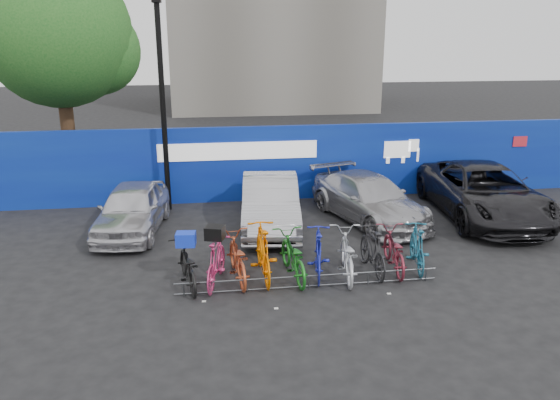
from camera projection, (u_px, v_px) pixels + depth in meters
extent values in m
plane|color=black|center=(303.00, 276.00, 12.11)|extent=(100.00, 100.00, 0.00)
cube|color=navy|center=(270.00, 163.00, 17.44)|extent=(22.00, 0.15, 2.40)
cube|color=white|center=(238.00, 151.00, 17.08)|extent=(5.00, 0.02, 0.55)
cube|color=white|center=(397.00, 149.00, 17.82)|extent=(1.20, 0.02, 0.90)
cube|color=red|center=(520.00, 141.00, 18.36)|extent=(0.50, 0.02, 0.35)
cylinder|color=#382314|center=(67.00, 124.00, 20.05)|extent=(0.50, 0.50, 4.00)
sphere|color=#19521B|center=(57.00, 33.00, 19.12)|extent=(5.20, 5.20, 5.20)
sphere|color=#19521B|center=(96.00, 50.00, 19.75)|extent=(3.20, 3.20, 3.20)
cylinder|color=black|center=(163.00, 111.00, 15.92)|extent=(0.16, 0.16, 6.00)
cube|color=black|center=(156.00, 0.00, 15.04)|extent=(0.25, 0.50, 0.12)
cylinder|color=#595B60|center=(309.00, 276.00, 11.46)|extent=(5.60, 0.03, 0.03)
cylinder|color=#595B60|center=(309.00, 286.00, 11.53)|extent=(5.60, 0.03, 0.03)
cylinder|color=#595B60|center=(184.00, 290.00, 11.15)|extent=(0.03, 0.03, 0.28)
cylinder|color=#595B60|center=(247.00, 286.00, 11.32)|extent=(0.03, 0.03, 0.28)
cylinder|color=#595B60|center=(309.00, 282.00, 11.50)|extent=(0.03, 0.03, 0.28)
cylinder|color=#595B60|center=(368.00, 278.00, 11.68)|extent=(0.03, 0.03, 0.28)
cylinder|color=#595B60|center=(426.00, 275.00, 11.85)|extent=(0.03, 0.03, 0.28)
imported|color=silver|center=(132.00, 209.00, 14.66)|extent=(1.99, 4.02, 1.32)
imported|color=#A2A2A7|center=(270.00, 203.00, 15.00)|extent=(1.94, 4.43, 1.41)
imported|color=#A7A6AB|center=(369.00, 199.00, 15.60)|extent=(3.03, 4.80, 1.30)
imported|color=black|center=(484.00, 192.00, 15.85)|extent=(2.99, 5.70, 1.53)
imported|color=black|center=(187.00, 266.00, 11.51)|extent=(0.93, 1.84, 0.92)
imported|color=#C92F6A|center=(216.00, 261.00, 11.60)|extent=(0.88, 1.78, 1.03)
imported|color=#A94524|center=(237.00, 258.00, 11.82)|extent=(0.85, 1.97, 1.00)
imported|color=orange|center=(263.00, 252.00, 11.88)|extent=(0.61, 2.03, 1.21)
imported|color=#1A721D|center=(292.00, 256.00, 11.91)|extent=(0.85, 1.96, 1.00)
imported|color=#1B23A7|center=(318.00, 253.00, 12.02)|extent=(0.83, 1.85, 1.08)
imported|color=#BABDC2|center=(347.00, 254.00, 11.98)|extent=(0.97, 2.04, 1.03)
imported|color=black|center=(373.00, 250.00, 12.19)|extent=(0.51, 1.75, 1.05)
imported|color=maroon|center=(393.00, 250.00, 12.32)|extent=(0.80, 1.86, 0.95)
imported|color=#1B5F7B|center=(417.00, 247.00, 12.38)|extent=(0.83, 1.77, 1.03)
cube|color=#1431CF|center=(186.00, 239.00, 11.33)|extent=(0.43, 0.35, 0.29)
cube|color=black|center=(215.00, 233.00, 11.41)|extent=(0.47, 0.44, 0.28)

